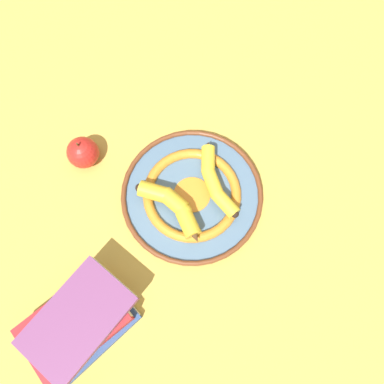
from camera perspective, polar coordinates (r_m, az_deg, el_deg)
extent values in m
plane|color=gold|center=(0.86, -0.79, -2.30)|extent=(2.80, 2.80, 0.00)
cylinder|color=slate|center=(0.86, 0.00, -0.61)|extent=(0.31, 0.31, 0.02)
torus|color=orange|center=(0.85, 0.00, -0.34)|extent=(0.22, 0.22, 0.02)
cylinder|color=orange|center=(0.85, 0.00, -0.39)|extent=(0.08, 0.08, 0.00)
torus|color=brown|center=(0.85, 0.00, -0.36)|extent=(0.32, 0.32, 0.01)
cylinder|color=yellow|center=(0.85, 2.47, 5.04)|extent=(0.06, 0.04, 0.03)
cylinder|color=yellow|center=(0.83, 3.14, 1.44)|extent=(0.06, 0.05, 0.03)
cylinder|color=yellow|center=(0.82, 5.21, -1.85)|extent=(0.07, 0.06, 0.03)
sphere|color=yellow|center=(0.84, 2.45, 3.21)|extent=(0.03, 0.03, 0.03)
sphere|color=yellow|center=(0.82, 3.85, -0.36)|extent=(0.03, 0.03, 0.03)
cone|color=#472D19|center=(0.86, 2.49, 6.82)|extent=(0.03, 0.03, 0.02)
sphere|color=black|center=(0.81, 6.58, -3.35)|extent=(0.02, 0.02, 0.02)
cylinder|color=gold|center=(0.80, -0.43, -4.77)|extent=(0.07, 0.05, 0.04)
cylinder|color=gold|center=(0.81, -2.75, -1.70)|extent=(0.07, 0.07, 0.04)
cylinder|color=gold|center=(0.82, -6.10, 0.09)|extent=(0.05, 0.07, 0.04)
sphere|color=gold|center=(0.81, -1.25, -2.98)|extent=(0.04, 0.04, 0.04)
sphere|color=gold|center=(0.82, -4.23, -0.44)|extent=(0.04, 0.04, 0.04)
cone|color=#472D19|center=(0.80, 0.41, -6.59)|extent=(0.04, 0.04, 0.03)
sphere|color=black|center=(0.83, -7.96, 0.62)|extent=(0.02, 0.02, 0.02)
cube|color=#2D4C84|center=(0.85, -16.75, -18.79)|extent=(0.25, 0.26, 0.02)
cube|color=white|center=(0.85, -16.46, -18.58)|extent=(0.23, 0.24, 0.02)
cube|color=#AD2328|center=(0.82, -17.49, -18.69)|extent=(0.22, 0.23, 0.04)
cube|color=white|center=(0.82, -17.20, -18.50)|extent=(0.20, 0.22, 0.03)
cube|color=#753D70|center=(0.79, -17.07, -18.16)|extent=(0.24, 0.24, 0.02)
cube|color=white|center=(0.78, -16.80, -17.89)|extent=(0.23, 0.22, 0.02)
sphere|color=red|center=(0.91, -16.28, 5.79)|extent=(0.07, 0.07, 0.07)
cylinder|color=#4C3319|center=(0.87, -17.04, 6.93)|extent=(0.00, 0.00, 0.01)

